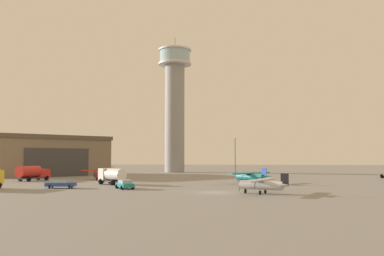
% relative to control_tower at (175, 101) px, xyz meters
% --- Properties ---
extents(ground_plane, '(400.00, 400.00, 0.00)m').
position_rel_control_tower_xyz_m(ground_plane, '(16.51, -71.54, -22.69)').
color(ground_plane, gray).
extents(control_tower, '(10.63, 10.63, 43.67)m').
position_rel_control_tower_xyz_m(control_tower, '(0.00, 0.00, 0.00)').
color(control_tower, gray).
rests_on(control_tower, ground_plane).
extents(hangar, '(36.06, 36.25, 10.29)m').
position_rel_control_tower_xyz_m(hangar, '(-31.40, -25.13, -17.52)').
color(hangar, '#7A6B56').
rests_on(hangar, ground_plane).
extents(airplane_red, '(10.02, 7.84, 2.96)m').
position_rel_control_tower_xyz_m(airplane_red, '(-8.50, -43.16, -21.30)').
color(airplane_red, red).
rests_on(airplane_red, ground_plane).
extents(airplane_teal, '(7.96, 7.98, 2.91)m').
position_rel_control_tower_xyz_m(airplane_teal, '(22.14, -52.97, -21.33)').
color(airplane_teal, teal).
rests_on(airplane_teal, ground_plane).
extents(airplane_silver, '(7.19, 9.06, 2.75)m').
position_rel_control_tower_xyz_m(airplane_silver, '(22.92, -73.29, -21.40)').
color(airplane_silver, '#B7BABF').
rests_on(airplane_silver, ground_plane).
extents(truck_fuel_tanker_red, '(4.60, 7.54, 3.04)m').
position_rel_control_tower_xyz_m(truck_fuel_tanker_red, '(-21.33, -49.39, -21.02)').
color(truck_fuel_tanker_red, '#38383D').
rests_on(truck_fuel_tanker_red, ground_plane).
extents(truck_fuel_tanker_white, '(5.85, 5.29, 2.84)m').
position_rel_control_tower_xyz_m(truck_fuel_tanker_white, '(-1.96, -58.00, -21.05)').
color(truck_fuel_tanker_white, '#38383D').
rests_on(truck_fuel_tanker_white, ground_plane).
extents(car_teal, '(3.72, 4.45, 1.37)m').
position_rel_control_tower_xyz_m(car_teal, '(2.87, -67.12, -21.95)').
color(car_teal, teal).
rests_on(car_teal, ground_plane).
extents(car_blue, '(4.71, 2.71, 1.37)m').
position_rel_control_tower_xyz_m(car_blue, '(-7.35, -67.00, -21.95)').
color(car_blue, '#2847A8').
rests_on(car_blue, ground_plane).
extents(light_post_west, '(0.44, 0.44, 10.16)m').
position_rel_control_tower_xyz_m(light_post_west, '(19.27, -20.14, -16.74)').
color(light_post_west, '#38383D').
rests_on(light_post_west, ground_plane).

